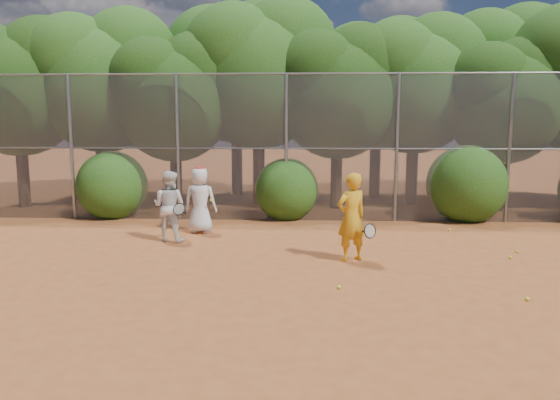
{
  "coord_description": "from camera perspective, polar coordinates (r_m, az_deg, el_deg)",
  "views": [
    {
      "loc": [
        -0.45,
        -8.94,
        2.84
      ],
      "look_at": [
        -1.0,
        2.5,
        1.1
      ],
      "focal_mm": 35.0,
      "sensor_mm": 36.0,
      "label": 1
    }
  ],
  "objects": [
    {
      "name": "ground",
      "position": [
        9.4,
        5.43,
        -9.0
      ],
      "size": [
        80.0,
        80.0,
        0.0
      ],
      "primitive_type": "plane",
      "color": "#994C22",
      "rests_on": "ground"
    },
    {
      "name": "fence_back",
      "position": [
        14.97,
        4.04,
        5.6
      ],
      "size": [
        20.05,
        0.09,
        4.03
      ],
      "color": "gray",
      "rests_on": "ground"
    },
    {
      "name": "tree_0",
      "position": [
        19.25,
        -25.61,
        11.06
      ],
      "size": [
        4.38,
        3.81,
        6.0
      ],
      "color": "black",
      "rests_on": "ground"
    },
    {
      "name": "tree_1",
      "position": [
        18.7,
        -17.99,
        12.28
      ],
      "size": [
        4.64,
        4.03,
        6.35
      ],
      "color": "black",
      "rests_on": "ground"
    },
    {
      "name": "tree_2",
      "position": [
        17.27,
        -10.84,
        10.95
      ],
      "size": [
        3.99,
        3.47,
        5.47
      ],
      "color": "black",
      "rests_on": "ground"
    },
    {
      "name": "tree_3",
      "position": [
        17.92,
        -2.07,
        13.61
      ],
      "size": [
        4.89,
        4.26,
        6.7
      ],
      "color": "black",
      "rests_on": "ground"
    },
    {
      "name": "tree_4",
      "position": [
        17.23,
        6.22,
        11.64
      ],
      "size": [
        4.19,
        3.64,
        5.73
      ],
      "color": "black",
      "rests_on": "ground"
    },
    {
      "name": "tree_5",
      "position": [
        18.36,
        14.09,
        12.15
      ],
      "size": [
        4.51,
        3.92,
        6.17
      ],
      "color": "black",
      "rests_on": "ground"
    },
    {
      "name": "tree_6",
      "position": [
        18.02,
        22.56,
        9.98
      ],
      "size": [
        3.86,
        3.36,
        5.29
      ],
      "color": "black",
      "rests_on": "ground"
    },
    {
      "name": "tree_9",
      "position": [
        21.21,
        -18.36,
        12.26
      ],
      "size": [
        4.83,
        4.2,
        6.62
      ],
      "color": "black",
      "rests_on": "ground"
    },
    {
      "name": "tree_10",
      "position": [
        20.22,
        -4.43,
        13.68
      ],
      "size": [
        5.15,
        4.48,
        7.06
      ],
      "color": "black",
      "rests_on": "ground"
    },
    {
      "name": "tree_11",
      "position": [
        19.79,
        10.28,
        12.34
      ],
      "size": [
        4.64,
        4.03,
        6.35
      ],
      "color": "black",
      "rests_on": "ground"
    },
    {
      "name": "tree_12",
      "position": [
        21.44,
        22.4,
        12.47
      ],
      "size": [
        5.02,
        4.37,
        6.88
      ],
      "color": "black",
      "rests_on": "ground"
    },
    {
      "name": "bush_0",
      "position": [
        16.33,
        -17.14,
        1.78
      ],
      "size": [
        2.0,
        2.0,
        2.0
      ],
      "primitive_type": "sphere",
      "color": "#224C13",
      "rests_on": "ground"
    },
    {
      "name": "bush_1",
      "position": [
        15.38,
        0.68,
        1.39
      ],
      "size": [
        1.8,
        1.8,
        1.8
      ],
      "primitive_type": "sphere",
      "color": "#224C13",
      "rests_on": "ground"
    },
    {
      "name": "bush_2",
      "position": [
        15.98,
        18.92,
        1.91
      ],
      "size": [
        2.2,
        2.2,
        2.2
      ],
      "primitive_type": "sphere",
      "color": "#224C13",
      "rests_on": "ground"
    },
    {
      "name": "player_yellow",
      "position": [
        10.89,
        7.48,
        -1.8
      ],
      "size": [
        0.88,
        0.68,
        1.77
      ],
      "rotation": [
        0.0,
        0.0,
        3.64
      ],
      "color": "gold",
      "rests_on": "ground"
    },
    {
      "name": "player_teen",
      "position": [
        13.6,
        -8.32,
        0.01
      ],
      "size": [
        0.84,
        0.59,
        1.66
      ],
      "rotation": [
        0.0,
        0.0,
        3.05
      ],
      "color": "white",
      "rests_on": "ground"
    },
    {
      "name": "player_white",
      "position": [
        12.82,
        -11.5,
        -0.63
      ],
      "size": [
        0.93,
        0.82,
        1.63
      ],
      "rotation": [
        0.0,
        0.0,
        2.88
      ],
      "color": "white",
      "rests_on": "ground"
    },
    {
      "name": "ball_0",
      "position": [
        12.05,
        22.93,
        -5.53
      ],
      "size": [
        0.07,
        0.07,
        0.07
      ],
      "primitive_type": "sphere",
      "color": "#D0EF2B",
      "rests_on": "ground"
    },
    {
      "name": "ball_1",
      "position": [
        12.6,
        23.55,
        -4.96
      ],
      "size": [
        0.07,
        0.07,
        0.07
      ],
      "primitive_type": "sphere",
      "color": "#D0EF2B",
      "rests_on": "ground"
    },
    {
      "name": "ball_2",
      "position": [
        9.48,
        24.44,
        -9.38
      ],
      "size": [
        0.07,
        0.07,
        0.07
      ],
      "primitive_type": "sphere",
      "color": "#D0EF2B",
      "rests_on": "ground"
    },
    {
      "name": "ball_4",
      "position": [
        9.27,
        6.18,
        -9.04
      ],
      "size": [
        0.07,
        0.07,
        0.07
      ],
      "primitive_type": "sphere",
      "color": "#D0EF2B",
      "rests_on": "ground"
    },
    {
      "name": "ball_5",
      "position": [
        14.43,
        17.26,
        -2.97
      ],
      "size": [
        0.07,
        0.07,
        0.07
      ],
      "primitive_type": "sphere",
      "color": "#D0EF2B",
      "rests_on": "ground"
    }
  ]
}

